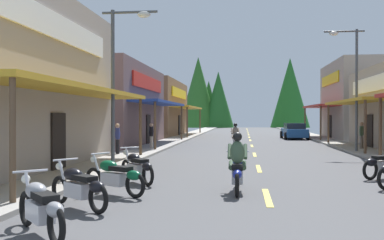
# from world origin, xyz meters

# --- Properties ---
(ground) EXTENTS (10.16, 92.75, 0.10)m
(ground) POSITION_xyz_m (0.00, 31.38, -0.05)
(ground) COLOR #4C4C4F
(sidewalk_left) EXTENTS (2.04, 92.75, 0.12)m
(sidewalk_left) POSITION_xyz_m (-6.10, 31.38, 0.06)
(sidewalk_left) COLOR #9E9991
(sidewalk_left) RESTS_ON ground
(sidewalk_right) EXTENTS (2.04, 92.75, 0.12)m
(sidewalk_right) POSITION_xyz_m (6.10, 31.38, 0.06)
(sidewalk_right) COLOR gray
(sidewalk_right) RESTS_ON ground
(centerline_dashes) EXTENTS (0.16, 69.13, 0.01)m
(centerline_dashes) POSITION_xyz_m (0.00, 36.06, 0.01)
(centerline_dashes) COLOR #E0C64C
(centerline_dashes) RESTS_ON ground
(storefront_left_middle) EXTENTS (9.58, 12.21, 5.48)m
(storefront_left_middle) POSITION_xyz_m (-10.98, 27.50, 2.74)
(storefront_left_middle) COLOR brown
(storefront_left_middle) RESTS_ON ground
(storefront_left_far) EXTENTS (10.30, 13.20, 5.58)m
(storefront_left_far) POSITION_xyz_m (-11.34, 42.06, 2.79)
(storefront_left_far) COLOR brown
(storefront_left_far) RESTS_ON ground
(storefront_right_far) EXTENTS (9.15, 10.12, 6.74)m
(storefront_right_far) POSITION_xyz_m (10.77, 37.86, 3.37)
(storefront_right_far) COLOR gray
(storefront_right_far) RESTS_ON ground
(streetlamp_left) EXTENTS (2.12, 0.30, 5.99)m
(streetlamp_left) POSITION_xyz_m (-5.15, 14.15, 3.92)
(streetlamp_left) COLOR #474C51
(streetlamp_left) RESTS_ON ground
(streetlamp_right) EXTENTS (2.12, 0.30, 6.67)m
(streetlamp_right) POSITION_xyz_m (5.18, 22.42, 4.30)
(streetlamp_right) COLOR #474C51
(streetlamp_right) RESTS_ON ground
(motorcycle_parked_left_0) EXTENTS (1.56, 1.61, 1.04)m
(motorcycle_parked_left_0) POSITION_xyz_m (-3.91, 5.07, 0.49)
(motorcycle_parked_left_0) COLOR black
(motorcycle_parked_left_0) RESTS_ON ground
(motorcycle_parked_left_1) EXTENTS (1.78, 1.36, 1.04)m
(motorcycle_parked_left_1) POSITION_xyz_m (-4.07, 7.14, 0.49)
(motorcycle_parked_left_1) COLOR black
(motorcycle_parked_left_1) RESTS_ON ground
(motorcycle_parked_left_2) EXTENTS (1.90, 1.17, 1.04)m
(motorcycle_parked_left_2) POSITION_xyz_m (-3.80, 8.82, 0.49)
(motorcycle_parked_left_2) COLOR black
(motorcycle_parked_left_2) RESTS_ON ground
(motorcycle_parked_left_3) EXTENTS (1.43, 1.72, 1.04)m
(motorcycle_parked_left_3) POSITION_xyz_m (-3.72, 10.83, 0.49)
(motorcycle_parked_left_3) COLOR black
(motorcycle_parked_left_3) RESTS_ON ground
(rider_cruising_lead) EXTENTS (0.60, 2.14, 1.57)m
(rider_cruising_lead) POSITION_xyz_m (-0.73, 9.59, 0.66)
(rider_cruising_lead) COLOR black
(rider_cruising_lead) RESTS_ON ground
(rider_cruising_trailing) EXTENTS (0.60, 2.14, 1.57)m
(rider_cruising_trailing) POSITION_xyz_m (-1.07, 25.35, 0.66)
(rider_cruising_trailing) COLOR black
(rider_cruising_trailing) RESTS_ON ground
(pedestrian_by_shop) EXTENTS (0.41, 0.49, 1.65)m
(pedestrian_by_shop) POSITION_xyz_m (6.23, 24.25, 0.96)
(pedestrian_by_shop) COLOR #726659
(pedestrian_by_shop) RESTS_ON ground
(pedestrian_browsing) EXTENTS (0.40, 0.51, 1.59)m
(pedestrian_browsing) POSITION_xyz_m (-5.95, 23.19, 0.92)
(pedestrian_browsing) COLOR #B2A599
(pedestrian_browsing) RESTS_ON ground
(pedestrian_strolling) EXTENTS (0.41, 0.50, 1.63)m
(pedestrian_strolling) POSITION_xyz_m (-6.80, 19.21, 0.94)
(pedestrian_strolling) COLOR black
(pedestrian_strolling) RESTS_ON ground
(parked_car_curbside) EXTENTS (2.18, 4.36, 1.40)m
(parked_car_curbside) POSITION_xyz_m (3.88, 37.09, 0.69)
(parked_car_curbside) COLOR #1E4C8C
(parked_car_curbside) RESTS_ON ground
(treeline_backdrop) EXTENTS (23.69, 9.15, 12.92)m
(treeline_backdrop) POSITION_xyz_m (-1.11, 78.03, 5.57)
(treeline_backdrop) COLOR #295323
(treeline_backdrop) RESTS_ON ground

